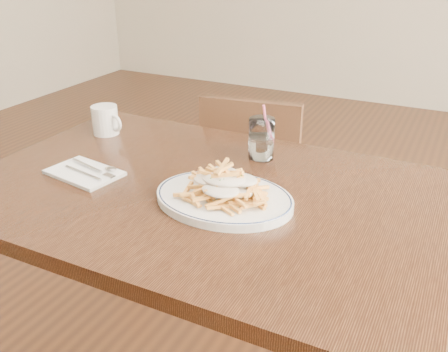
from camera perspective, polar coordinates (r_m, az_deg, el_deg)
The scene contains 8 objects.
table at distance 1.30m, azimuth -2.49°, elevation -4.42°, with size 1.20×0.80×0.75m.
chair_far at distance 1.97m, azimuth 3.52°, elevation -0.42°, with size 0.42×0.42×0.81m.
fries_plate at distance 1.18m, azimuth -0.00°, elevation -2.56°, with size 0.40×0.36×0.02m.
loaded_fries at distance 1.16m, azimuth -0.00°, elevation -0.66°, with size 0.21×0.17×0.06m.
napkin at distance 1.38m, azimuth -15.68°, elevation 0.36°, with size 0.19×0.12×0.01m, color white.
cutlery at distance 1.38m, azimuth -15.58°, elevation 0.73°, with size 0.18×0.09×0.01m.
water_glass at distance 1.42m, azimuth 4.29°, elevation 4.02°, with size 0.07×0.07×0.16m.
coffee_mug at distance 1.64m, azimuth -13.37°, elevation 6.23°, with size 0.12×0.08×0.09m.
Camera 1 is at (0.55, -0.98, 1.31)m, focal length 40.00 mm.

